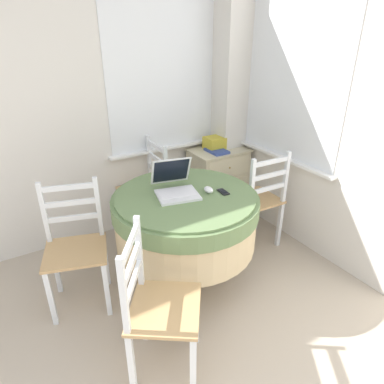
% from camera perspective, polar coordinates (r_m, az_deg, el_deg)
% --- Properties ---
extents(corner_room_shell, '(4.48, 4.64, 2.55)m').
position_cam_1_polar(corner_room_shell, '(2.47, 3.70, 12.01)').
color(corner_room_shell, silver).
rests_on(corner_room_shell, ground_plane).
extents(round_dining_table, '(1.08, 1.08, 0.76)m').
position_cam_1_polar(round_dining_table, '(2.58, -1.11, -4.12)').
color(round_dining_table, '#4C3D2D').
rests_on(round_dining_table, ground_plane).
extents(laptop, '(0.37, 0.41, 0.24)m').
position_cam_1_polar(laptop, '(2.50, -2.82, 0.96)').
color(laptop, silver).
rests_on(laptop, round_dining_table).
extents(computer_mouse, '(0.06, 0.09, 0.04)m').
position_cam_1_polar(computer_mouse, '(2.51, 2.78, 0.38)').
color(computer_mouse, white).
rests_on(computer_mouse, round_dining_table).
extents(cell_phone, '(0.06, 0.11, 0.01)m').
position_cam_1_polar(cell_phone, '(2.53, 5.21, 0.03)').
color(cell_phone, black).
rests_on(cell_phone, round_dining_table).
extents(dining_chair_near_back_window, '(0.40, 0.43, 0.93)m').
position_cam_1_polar(dining_chair_near_back_window, '(3.29, -7.62, 0.29)').
color(dining_chair_near_back_window, tan).
rests_on(dining_chair_near_back_window, ground_plane).
extents(dining_chair_near_right_window, '(0.43, 0.40, 0.93)m').
position_cam_1_polar(dining_chair_near_right_window, '(3.12, 10.83, -1.47)').
color(dining_chair_near_right_window, tan).
rests_on(dining_chair_near_right_window, ground_plane).
extents(dining_chair_camera_near, '(0.56, 0.57, 0.93)m').
position_cam_1_polar(dining_chair_camera_near, '(2.02, -5.78, -18.58)').
color(dining_chair_camera_near, tan).
rests_on(dining_chair_camera_near, ground_plane).
extents(dining_chair_left_flank, '(0.52, 0.49, 0.93)m').
position_cam_1_polar(dining_chair_left_flank, '(2.58, -18.79, -8.82)').
color(dining_chair_left_flank, tan).
rests_on(dining_chair_left_flank, ground_plane).
extents(corner_cabinet, '(0.59, 0.41, 0.72)m').
position_cam_1_polar(corner_cabinet, '(3.70, 4.31, 1.80)').
color(corner_cabinet, beige).
rests_on(corner_cabinet, ground_plane).
extents(storage_box, '(0.19, 0.17, 0.13)m').
position_cam_1_polar(storage_box, '(3.57, 3.77, 8.12)').
color(storage_box, gold).
rests_on(storage_box, corner_cabinet).
extents(book_on_cabinet, '(0.17, 0.24, 0.02)m').
position_cam_1_polar(book_on_cabinet, '(3.50, 4.14, 6.86)').
color(book_on_cabinet, '#33478C').
rests_on(book_on_cabinet, corner_cabinet).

